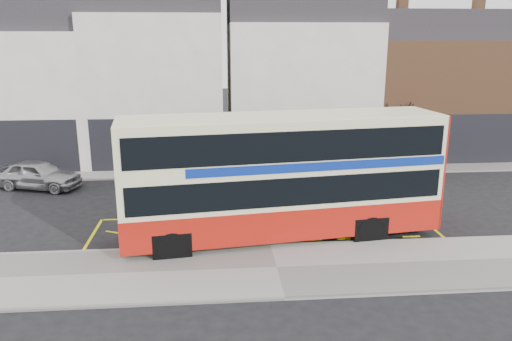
{
  "coord_description": "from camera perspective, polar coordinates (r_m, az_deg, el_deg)",
  "views": [
    {
      "loc": [
        -2.0,
        -17.73,
        7.74
      ],
      "look_at": [
        -0.34,
        2.0,
        2.41
      ],
      "focal_mm": 35.0,
      "sensor_mm": 36.0,
      "label": 1
    }
  ],
  "objects": [
    {
      "name": "pavement",
      "position": [
        17.34,
        2.37,
        -11.17
      ],
      "size": [
        40.0,
        4.0,
        0.15
      ],
      "primitive_type": "cube",
      "color": "gray",
      "rests_on": "ground"
    },
    {
      "name": "double_decker_bus",
      "position": [
        19.22,
        3.07,
        -0.55
      ],
      "size": [
        12.49,
        4.35,
        4.89
      ],
      "rotation": [
        0.0,
        0.0,
        0.13
      ],
      "color": "#EFE8B6",
      "rests_on": "ground"
    },
    {
      "name": "terrace_left",
      "position": [
        32.99,
        -11.08,
        10.59
      ],
      "size": [
        8.0,
        8.01,
        11.8
      ],
      "color": "white",
      "rests_on": "ground"
    },
    {
      "name": "terrace_right",
      "position": [
        35.92,
        19.28,
        9.19
      ],
      "size": [
        9.0,
        8.01,
        10.3
      ],
      "color": "brown",
      "rests_on": "ground"
    },
    {
      "name": "far_pavement",
      "position": [
        29.8,
        -0.8,
        0.17
      ],
      "size": [
        50.0,
        3.0,
        0.15
      ],
      "primitive_type": "cube",
      "color": "gray",
      "rests_on": "ground"
    },
    {
      "name": "road_markings",
      "position": [
        20.91,
        1.03,
        -6.64
      ],
      "size": [
        14.0,
        3.4,
        0.01
      ],
      "primitive_type": null,
      "color": "yellow",
      "rests_on": "ground"
    },
    {
      "name": "bus_stop_post",
      "position": [
        18.13,
        -10.81,
        -4.0
      ],
      "size": [
        0.71,
        0.16,
        2.9
      ],
      "rotation": [
        0.0,
        0.0,
        -0.09
      ],
      "color": "black",
      "rests_on": "pavement"
    },
    {
      "name": "kerb",
      "position": [
        19.07,
        1.64,
        -8.63
      ],
      "size": [
        40.0,
        0.15,
        0.15
      ],
      "primitive_type": "cube",
      "color": "gray",
      "rests_on": "ground"
    },
    {
      "name": "ground",
      "position": [
        19.44,
        1.52,
        -8.39
      ],
      "size": [
        120.0,
        120.0,
        0.0
      ],
      "primitive_type": "plane",
      "color": "black",
      "rests_on": "ground"
    },
    {
      "name": "car_white",
      "position": [
        28.95,
        15.01,
        0.57
      ],
      "size": [
        5.35,
        2.64,
        1.49
      ],
      "primitive_type": "imported",
      "rotation": [
        0.0,
        0.0,
        1.68
      ],
      "color": "silver",
      "rests_on": "ground"
    },
    {
      "name": "terrace_far_left",
      "position": [
        34.8,
        -24.4,
        8.94
      ],
      "size": [
        8.0,
        8.01,
        10.8
      ],
      "color": "white",
      "rests_on": "ground"
    },
    {
      "name": "car_silver",
      "position": [
        28.45,
        -23.64,
        -0.43
      ],
      "size": [
        4.77,
        2.98,
        1.51
      ],
      "primitive_type": "imported",
      "rotation": [
        0.0,
        0.0,
        1.28
      ],
      "color": "#A6A5AA",
      "rests_on": "ground"
    },
    {
      "name": "terrace_green_shop",
      "position": [
        33.28,
        4.8,
        10.42
      ],
      "size": [
        9.0,
        8.01,
        11.3
      ],
      "color": "white",
      "rests_on": "ground"
    },
    {
      "name": "street_tree_right",
      "position": [
        30.55,
        15.97,
        6.5
      ],
      "size": [
        2.37,
        2.37,
        5.12
      ],
      "color": "black",
      "rests_on": "ground"
    },
    {
      "name": "car_grey",
      "position": [
        27.63,
        -4.44,
        0.13
      ],
      "size": [
        3.87,
        1.41,
        1.27
      ],
      "primitive_type": "imported",
      "rotation": [
        0.0,
        0.0,
        1.55
      ],
      "color": "#404247",
      "rests_on": "ground"
    }
  ]
}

